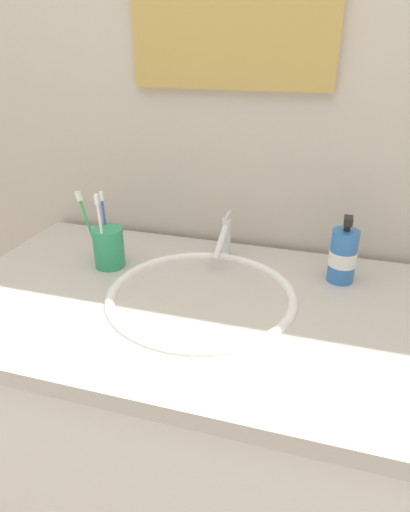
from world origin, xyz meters
name	(u,v)px	position (x,y,z in m)	size (l,w,h in m)	color
tiled_wall_back	(232,135)	(0.00, 0.37, 1.20)	(2.34, 0.04, 2.40)	beige
vanity_counter	(193,438)	(0.00, 0.00, 0.45)	(1.14, 0.67, 0.90)	silver
sink_basin	(201,309)	(0.02, 0.02, 0.86)	(0.45, 0.45, 0.11)	white
faucet	(224,239)	(0.02, 0.23, 0.95)	(0.02, 0.16, 0.12)	silver
toothbrush_cup	(109,248)	(-0.26, 0.10, 0.95)	(0.08, 0.08, 0.10)	#2D9966
toothbrush_green	(88,224)	(-0.30, 0.09, 1.01)	(0.06, 0.01, 0.20)	green
toothbrush_blue	(105,222)	(-0.28, 0.13, 1.01)	(0.03, 0.04, 0.19)	blue
toothbrush_white	(101,228)	(-0.25, 0.07, 1.02)	(0.01, 0.03, 0.21)	white
soap_dispenser	(343,256)	(0.33, 0.19, 0.96)	(0.07, 0.07, 0.17)	#3372BF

